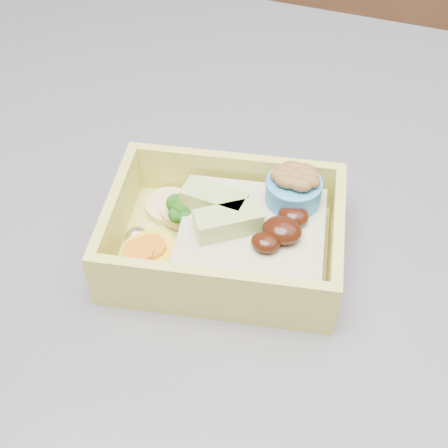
% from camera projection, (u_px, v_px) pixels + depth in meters
% --- Properties ---
extents(bento_box, '(0.18, 0.15, 0.06)m').
position_uv_depth(bento_box, '(232.00, 233.00, 0.45)').
color(bento_box, '#D3CF57').
rests_on(bento_box, island).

